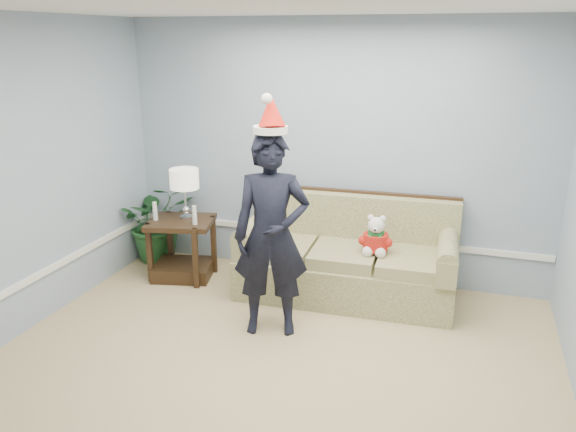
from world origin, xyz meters
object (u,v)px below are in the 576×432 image
(table_lamp, at_px, (184,181))
(teddy_bear, at_px, (375,240))
(side_table, at_px, (183,255))
(houseplant, at_px, (158,221))
(man, at_px, (271,236))
(sofa, at_px, (347,260))

(table_lamp, xyz_separation_m, teddy_bear, (2.04, -0.06, -0.40))
(side_table, xyz_separation_m, table_lamp, (0.03, 0.07, 0.81))
(teddy_bear, bearing_deg, houseplant, 168.94)
(side_table, height_order, teddy_bear, teddy_bear)
(table_lamp, relative_size, man, 0.30)
(houseplant, bearing_deg, sofa, -5.56)
(side_table, bearing_deg, houseplant, 143.54)
(sofa, xyz_separation_m, teddy_bear, (0.30, -0.14, 0.31))
(sofa, relative_size, man, 1.21)
(side_table, distance_m, teddy_bear, 2.11)
(houseplant, relative_size, teddy_bear, 2.38)
(sofa, xyz_separation_m, side_table, (-1.77, -0.16, -0.10))
(side_table, distance_m, man, 1.66)
(sofa, bearing_deg, teddy_bear, -27.93)
(side_table, height_order, houseplant, houseplant)
(sofa, bearing_deg, man, -118.27)
(man, bearing_deg, teddy_bear, 29.82)
(table_lamp, distance_m, teddy_bear, 2.08)
(sofa, relative_size, teddy_bear, 5.53)
(side_table, xyz_separation_m, teddy_bear, (2.07, 0.01, 0.41))
(side_table, height_order, man, man)
(sofa, relative_size, houseplant, 2.33)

